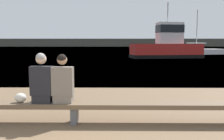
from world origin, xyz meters
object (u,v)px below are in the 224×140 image
object	(u,v)px
person_left	(42,81)
moored_sailboat	(198,51)
bench_main	(74,106)
person_right	(63,82)
tugboat_red	(167,47)
shopping_bag	(20,98)

from	to	relation	value
person_left	moored_sailboat	xyz separation A→B (m)	(14.29, 33.74, -0.44)
bench_main	moored_sailboat	bearing A→B (deg)	67.99
person_left	person_right	bearing A→B (deg)	0.12
tugboat_red	person_right	bearing A→B (deg)	153.32
tugboat_red	moored_sailboat	world-z (taller)	moored_sailboat
tugboat_red	moored_sailboat	bearing A→B (deg)	-45.02
shopping_bag	moored_sailboat	world-z (taller)	moored_sailboat
person_left	shopping_bag	xyz separation A→B (m)	(-0.45, 0.00, -0.34)
moored_sailboat	shopping_bag	bearing A→B (deg)	144.80
shopping_bag	person_right	bearing A→B (deg)	-0.04
bench_main	person_left	xyz separation A→B (m)	(-0.65, -0.00, 0.51)
bench_main	person_right	distance (m)	0.54
shopping_bag	tugboat_red	size ratio (longest dim) A/B	0.03
bench_main	shopping_bag	world-z (taller)	shopping_bag
tugboat_red	moored_sailboat	distance (m)	12.21
person_right	shopping_bag	distance (m)	0.93
moored_sailboat	person_left	bearing A→B (deg)	145.44
person_left	tugboat_red	world-z (taller)	tugboat_red
person_left	shopping_bag	distance (m)	0.56
person_right	moored_sailboat	bearing A→B (deg)	67.65
shopping_bag	tugboat_red	bearing A→B (deg)	71.77
person_right	moored_sailboat	world-z (taller)	moored_sailboat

